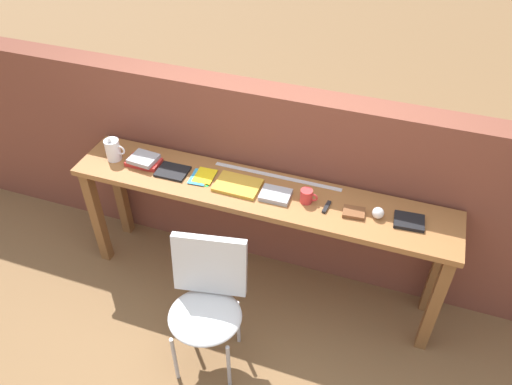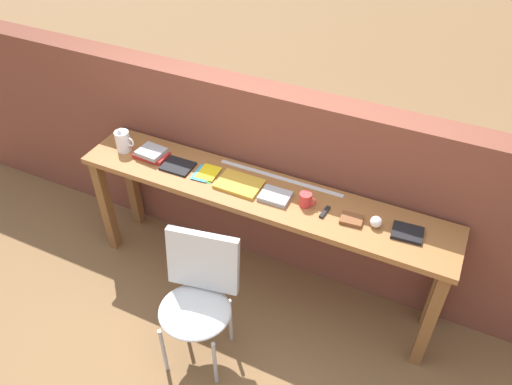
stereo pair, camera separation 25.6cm
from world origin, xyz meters
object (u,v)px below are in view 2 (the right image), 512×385
at_px(pitcher_white, 123,141).
at_px(book_open_centre, 239,184).
at_px(leather_journal_brown, 352,220).
at_px(sports_ball_small, 376,222).
at_px(magazine_cycling, 178,166).
at_px(chair_white_moulded, 198,294).
at_px(mug, 306,200).
at_px(pamphlet_pile_colourful, 206,173).
at_px(book_stack_leftmost, 151,154).
at_px(book_repair_rightmost, 407,233).
at_px(multitool_folded, 325,212).

xyz_separation_m(pitcher_white, book_open_centre, (0.90, -0.00, -0.07)).
xyz_separation_m(pitcher_white, leather_journal_brown, (1.65, -0.02, -0.07)).
xyz_separation_m(pitcher_white, sports_ball_small, (1.78, 0.00, -0.04)).
bearing_deg(magazine_cycling, sports_ball_small, -0.28).
relative_size(chair_white_moulded, mug, 8.10).
bearing_deg(magazine_cycling, pamphlet_pile_colourful, 2.84).
relative_size(book_stack_leftmost, pamphlet_pile_colourful, 1.20).
relative_size(magazine_cycling, book_repair_rightmost, 1.17).
relative_size(pitcher_white, sports_ball_small, 2.62).
distance_m(mug, leather_journal_brown, 0.30).
bearing_deg(chair_white_moulded, sports_ball_small, 37.15).
distance_m(chair_white_moulded, mug, 0.86).
height_order(pitcher_white, multitool_folded, pitcher_white).
height_order(chair_white_moulded, magazine_cycling, magazine_cycling).
bearing_deg(mug, book_open_centre, -179.71).
relative_size(pitcher_white, multitool_folded, 1.67).
relative_size(mug, multitool_folded, 1.00).
xyz_separation_m(pitcher_white, magazine_cycling, (0.44, -0.01, -0.07)).
xyz_separation_m(pamphlet_pile_colourful, sports_ball_small, (1.14, -0.00, 0.03)).
xyz_separation_m(chair_white_moulded, pitcher_white, (-0.94, 0.64, 0.43)).
distance_m(magazine_cycling, pamphlet_pile_colourful, 0.21).
bearing_deg(sports_ball_small, leather_journal_brown, -172.65).
bearing_deg(pitcher_white, mug, -0.01).
bearing_deg(pitcher_white, sports_ball_small, 0.07).
distance_m(book_open_centre, leather_journal_brown, 0.75).
bearing_deg(pamphlet_pile_colourful, mug, -0.47).
distance_m(book_stack_leftmost, magazine_cycling, 0.22).
bearing_deg(leather_journal_brown, sports_ball_small, 2.13).
bearing_deg(magazine_cycling, chair_white_moulded, -52.59).
distance_m(book_stack_leftmost, book_repair_rightmost, 1.75).
xyz_separation_m(book_stack_leftmost, magazine_cycling, (0.22, -0.02, -0.02)).
distance_m(book_stack_leftmost, multitool_folded, 1.26).
bearing_deg(book_open_centre, sports_ball_small, 1.12).
relative_size(book_open_centre, book_repair_rightmost, 1.64).
distance_m(book_open_centre, mug, 0.45).
xyz_separation_m(book_open_centre, mug, (0.45, 0.00, 0.03)).
distance_m(book_stack_leftmost, leather_journal_brown, 1.43).
bearing_deg(multitool_folded, sports_ball_small, 3.48).
relative_size(magazine_cycling, multitool_folded, 1.86).
distance_m(sports_ball_small, book_repair_rightmost, 0.18).
bearing_deg(leather_journal_brown, magazine_cycling, 174.38).
bearing_deg(book_stack_leftmost, pamphlet_pile_colourful, -0.99).
height_order(sports_ball_small, book_repair_rightmost, sports_ball_small).
xyz_separation_m(chair_white_moulded, leather_journal_brown, (0.71, 0.62, 0.37)).
relative_size(magazine_cycling, leather_journal_brown, 1.57).
bearing_deg(mug, book_stack_leftmost, 179.34).
bearing_deg(mug, pitcher_white, 179.99).
bearing_deg(sports_ball_small, magazine_cycling, -179.60).
bearing_deg(book_open_centre, chair_white_moulded, -85.85).
height_order(book_stack_leftmost, multitool_folded, book_stack_leftmost).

